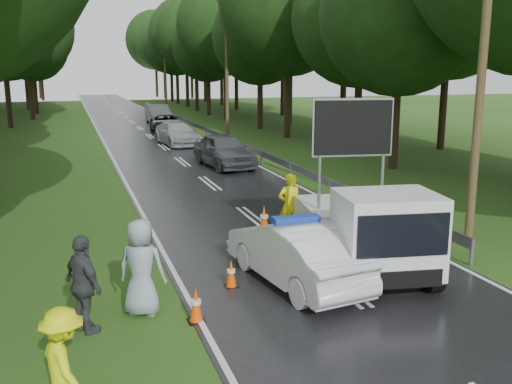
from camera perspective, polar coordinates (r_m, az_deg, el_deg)
name	(u,v)px	position (r m, az deg, el deg)	size (l,w,h in m)	color
ground	(335,283)	(13.20, 7.87, -9.01)	(160.00, 160.00, 0.00)	#244614
road	(150,136)	(41.65, -10.55, 5.49)	(7.00, 140.00, 0.02)	black
guardrail	(201,128)	(41.92, -5.47, 6.43)	(0.12, 60.06, 0.70)	gray
utility_pole_near	(483,57)	(16.85, 21.76, 12.44)	(1.40, 0.24, 10.00)	#483921
utility_pole_mid	(227,64)	(40.46, -2.94, 12.66)	(1.40, 0.24, 10.00)	#483921
utility_pole_far	(165,66)	(65.89, -9.08, 12.36)	(1.40, 0.24, 10.00)	#483921
police_sedan	(295,253)	(12.88, 3.97, -6.10)	(2.12, 4.47, 1.56)	white
work_truck	(367,228)	(13.69, 11.04, -3.56)	(2.96, 5.29, 4.00)	gray
barrier	(339,226)	(14.52, 8.26, -3.36)	(2.83, 0.15, 1.17)	#DFED0C
officer	(290,205)	(16.33, 3.38, -1.35)	(0.68, 0.44, 1.86)	#F6EE0D
civilian	(370,229)	(14.00, 11.36, -3.62)	(0.96, 0.75, 1.98)	#171E9A
bystander_left	(64,365)	(8.49, -18.64, -16.08)	(1.06, 0.61, 1.64)	#E4F30D
bystander_mid	(84,285)	(10.91, -16.85, -8.86)	(1.09, 0.45, 1.86)	#393C40
bystander_right	(142,267)	(11.42, -11.38, -7.39)	(0.95, 0.62, 1.94)	#8C9FA8
queue_car_first	(224,150)	(28.15, -3.22, 4.20)	(1.95, 4.85, 1.65)	#404347
queue_car_second	(177,133)	(36.78, -7.92, 5.82)	(2.00, 4.93, 1.43)	#9A9DA1
queue_car_third	(166,124)	(43.94, -8.97, 6.75)	(2.19, 4.75, 1.32)	black
queue_car_fourth	(158,114)	(51.50, -9.75, 7.69)	(1.75, 5.02, 1.65)	#383A3F
cone_near_left	(196,306)	(11.15, -6.02, -11.23)	(0.32, 0.32, 0.68)	black
cone_center	(294,273)	(12.69, 3.82, -8.05)	(0.36, 0.36, 0.75)	black
cone_far	(264,220)	(16.83, 0.81, -2.77)	(0.39, 0.39, 0.82)	black
cone_left_mid	(231,274)	(12.76, -2.51, -8.19)	(0.30, 0.30, 0.64)	black
cone_right	(366,210)	(18.35, 10.96, -1.74)	(0.38, 0.38, 0.81)	black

